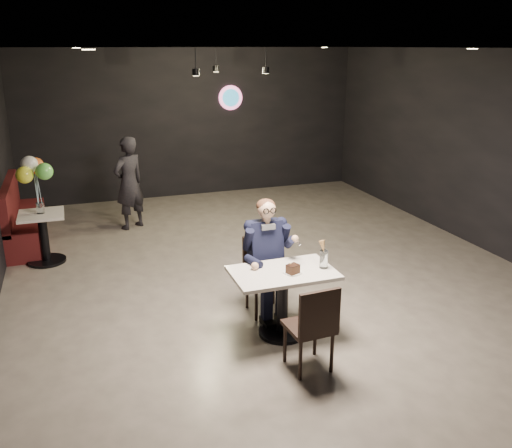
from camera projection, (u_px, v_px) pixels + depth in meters
name	position (u px, v px, depth m)	size (l,w,h in m)	color
floor	(269.00, 272.00, 7.61)	(9.00, 9.00, 0.00)	gray
wall_sign	(231.00, 98.00, 11.24)	(0.50, 0.06, 0.50)	pink
pendant_lights	(226.00, 56.00, 8.50)	(1.40, 1.20, 0.36)	black
main_table	(283.00, 303.00, 5.87)	(1.10, 0.70, 0.75)	silver
chair_far	(265.00, 276.00, 6.34)	(0.42, 0.46, 0.92)	black
chair_near	(309.00, 325.00, 5.24)	(0.42, 0.46, 0.92)	black
seated_man	(265.00, 256.00, 6.26)	(0.60, 0.80, 1.44)	black
dessert_plate	(293.00, 272.00, 5.72)	(0.21, 0.21, 0.01)	white
cake_slice	(293.00, 269.00, 5.67)	(0.12, 0.10, 0.09)	black
mint_leaf	(292.00, 266.00, 5.65)	(0.06, 0.04, 0.01)	green
sundae_glass	(324.00, 259.00, 5.81)	(0.09, 0.09, 0.20)	silver
wafer_cone	(323.00, 247.00, 5.75)	(0.07, 0.07, 0.13)	tan
booth_bench	(25.00, 212.00, 8.62)	(0.50, 2.02, 1.01)	#3E100D
side_table	(44.00, 237.00, 7.85)	(0.62, 0.62, 0.78)	silver
balloon_vase	(40.00, 208.00, 7.71)	(0.11, 0.11, 0.16)	silver
balloon_bunch	(36.00, 179.00, 7.58)	(0.43, 0.43, 0.71)	#F6FF35
passerby	(129.00, 183.00, 9.23)	(0.58, 0.38, 1.60)	black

